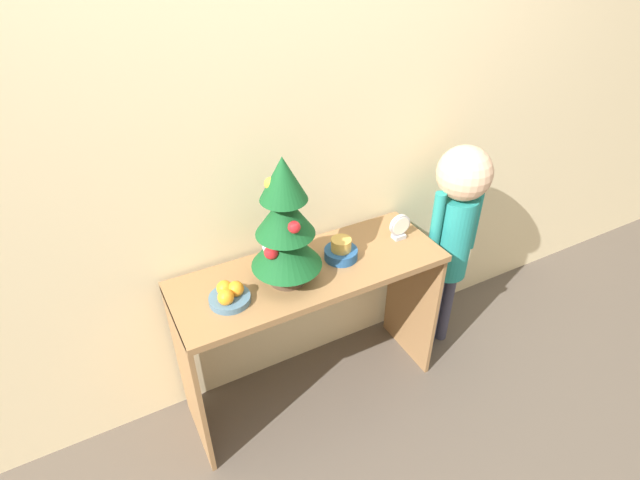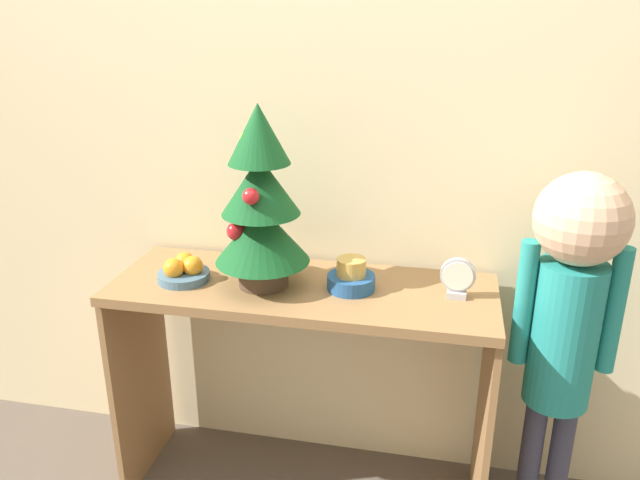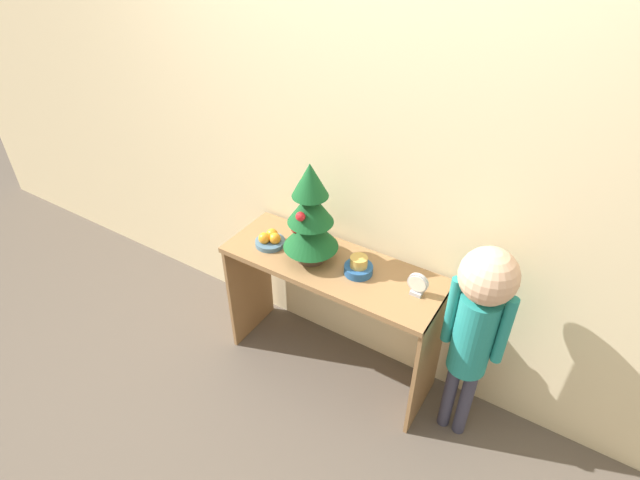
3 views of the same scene
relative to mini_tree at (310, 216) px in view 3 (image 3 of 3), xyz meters
name	(u,v)px [view 3 (image 3 of 3)]	position (x,y,z in m)	size (l,w,h in m)	color
ground_plane	(311,387)	(0.11, -0.19, -1.02)	(12.00, 12.00, 0.00)	brown
back_wall	(360,157)	(0.11, 0.27, 0.23)	(7.00, 0.05, 2.50)	beige
console_table	(331,290)	(0.11, 0.02, -0.44)	(1.16, 0.42, 0.76)	olive
mini_tree	(310,216)	(0.00, 0.00, 0.00)	(0.28, 0.28, 0.54)	#4C3828
fruit_bowl	(270,240)	(-0.25, -0.01, -0.23)	(0.16, 0.16, 0.08)	#476B84
singing_bowl	(359,267)	(0.26, 0.03, -0.22)	(0.14, 0.14, 0.10)	#235189
desk_clock	(418,285)	(0.57, 0.03, -0.20)	(0.10, 0.04, 0.12)	#B2B2B7
child_figure	(478,318)	(0.87, 0.00, -0.23)	(0.29, 0.25, 1.15)	#38384C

